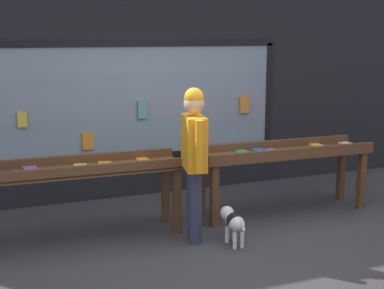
% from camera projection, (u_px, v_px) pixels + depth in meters
% --- Properties ---
extents(ground_plane, '(40.00, 40.00, 0.00)m').
position_uv_depth(ground_plane, '(218.00, 249.00, 5.95)').
color(ground_plane, '#38383A').
extents(shopfront_facade, '(8.81, 0.29, 3.72)m').
position_uv_depth(shopfront_facade, '(148.00, 70.00, 7.73)').
color(shopfront_facade, black).
rests_on(shopfront_facade, ground_plane).
extents(display_table_left, '(2.38, 0.68, 0.94)m').
position_uv_depth(display_table_left, '(80.00, 176.00, 6.12)').
color(display_table_left, brown).
rests_on(display_table_left, ground_plane).
extents(display_table_right, '(2.38, 0.68, 0.92)m').
position_uv_depth(display_table_right, '(284.00, 158.00, 7.08)').
color(display_table_right, brown).
rests_on(display_table_right, ground_plane).
extents(person_browsing, '(0.30, 0.68, 1.77)m').
position_uv_depth(person_browsing, '(194.00, 152.00, 5.99)').
color(person_browsing, '#2D334C').
rests_on(person_browsing, ground_plane).
extents(small_dog, '(0.19, 0.55, 0.39)m').
position_uv_depth(small_dog, '(233.00, 221.00, 6.05)').
color(small_dog, white).
rests_on(small_dog, ground_plane).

